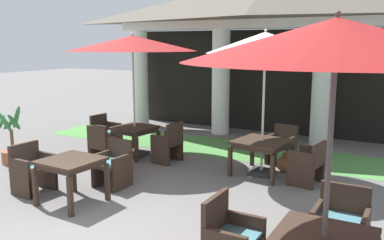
% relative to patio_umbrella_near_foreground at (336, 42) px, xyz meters
% --- Properties ---
extents(background_pavilion, '(9.83, 2.57, 4.34)m').
position_rel_patio_umbrella_near_foreground_xyz_m(background_pavilion, '(-2.95, 7.02, 0.67)').
color(background_pavilion, white).
rests_on(background_pavilion, ground).
extents(lawn_strip, '(11.63, 1.79, 0.01)m').
position_rel_patio_umbrella_near_foreground_xyz_m(lawn_strip, '(-2.95, 5.31, -2.61)').
color(lawn_strip, '#519347').
rests_on(lawn_strip, ground).
extents(patio_umbrella_near_foreground, '(2.90, 2.90, 2.90)m').
position_rel_patio_umbrella_near_foreground_xyz_m(patio_umbrella_near_foreground, '(0.00, 0.00, 0.00)').
color(patio_umbrella_near_foreground, '#2D2D2D').
rests_on(patio_umbrella_near_foreground, ground).
extents(patio_chair_near_foreground_north, '(0.63, 0.59, 0.87)m').
position_rel_patio_umbrella_near_foreground_xyz_m(patio_chair_near_foreground_north, '(0.00, 1.01, -2.20)').
color(patio_chair_near_foreground_north, '#38281E').
rests_on(patio_chair_near_foreground_north, ground).
extents(patio_chair_near_foreground_west, '(0.54, 0.62, 0.91)m').
position_rel_patio_umbrella_near_foreground_xyz_m(patio_chair_near_foreground_west, '(-1.01, 0.00, -2.21)').
color(patio_chair_near_foreground_west, '#38281E').
rests_on(patio_chair_near_foreground_west, ground).
extents(patio_table_mid_left, '(0.92, 0.92, 0.75)m').
position_rel_patio_umbrella_near_foreground_xyz_m(patio_table_mid_left, '(-4.18, 0.72, -1.97)').
color(patio_table_mid_left, '#38281E').
rests_on(patio_table_mid_left, ground).
extents(patio_chair_mid_left_north, '(0.59, 0.55, 0.86)m').
position_rel_patio_umbrella_near_foreground_xyz_m(patio_chair_mid_left_north, '(-4.13, 1.72, -2.22)').
color(patio_chair_mid_left_north, '#38281E').
rests_on(patio_chair_mid_left_north, ground).
extents(patio_chair_mid_left_west, '(0.55, 0.64, 0.87)m').
position_rel_patio_umbrella_near_foreground_xyz_m(patio_chair_mid_left_west, '(-5.17, 0.77, -2.20)').
color(patio_chair_mid_left_west, '#38281E').
rests_on(patio_chair_mid_left_west, ground).
extents(patio_table_mid_right, '(1.11, 1.11, 0.71)m').
position_rel_patio_umbrella_near_foreground_xyz_m(patio_table_mid_right, '(-1.96, 3.70, -2.01)').
color(patio_table_mid_right, '#38281E').
rests_on(patio_table_mid_right, ground).
extents(patio_umbrella_mid_right, '(2.29, 2.29, 2.89)m').
position_rel_patio_umbrella_near_foreground_xyz_m(patio_umbrella_mid_right, '(-1.96, 3.70, -0.02)').
color(patio_umbrella_mid_right, '#2D2D2D').
rests_on(patio_umbrella_mid_right, ground).
extents(patio_chair_mid_right_north, '(0.62, 0.56, 0.85)m').
position_rel_patio_umbrella_near_foreground_xyz_m(patio_chair_mid_right_north, '(-1.84, 4.65, -2.21)').
color(patio_chair_mid_right_north, '#38281E').
rests_on(patio_chair_mid_right_north, ground).
extents(patio_chair_mid_right_east, '(0.60, 0.68, 0.81)m').
position_rel_patio_umbrella_near_foreground_xyz_m(patio_chair_mid_right_east, '(-1.01, 3.57, -2.22)').
color(patio_chair_mid_right_east, '#38281E').
rests_on(patio_chair_mid_right_east, ground).
extents(patio_table_far_back, '(0.93, 0.93, 0.70)m').
position_rel_patio_umbrella_near_foreground_xyz_m(patio_table_far_back, '(-5.06, 3.63, -2.02)').
color(patio_table_far_back, '#38281E').
rests_on(patio_table_far_back, ground).
extents(patio_umbrella_far_back, '(2.93, 2.93, 2.85)m').
position_rel_patio_umbrella_near_foreground_xyz_m(patio_umbrella_far_back, '(-5.06, 3.63, -0.02)').
color(patio_umbrella_far_back, '#2D2D2D').
rests_on(patio_umbrella_far_back, ground).
extents(patio_chair_far_back_south, '(0.61, 0.57, 0.90)m').
position_rel_patio_umbrella_near_foreground_xyz_m(patio_chair_far_back_south, '(-5.15, 2.65, -2.19)').
color(patio_chair_far_back_south, '#38281E').
rests_on(patio_chair_far_back_south, ground).
extents(patio_chair_far_back_east, '(0.54, 0.61, 0.91)m').
position_rel_patio_umbrella_near_foreground_xyz_m(patio_chair_far_back_east, '(-4.08, 3.55, -2.20)').
color(patio_chair_far_back_east, '#38281E').
rests_on(patio_chair_far_back_east, ground).
extents(patio_chair_far_back_west, '(0.60, 0.59, 0.88)m').
position_rel_patio_umbrella_near_foreground_xyz_m(patio_chair_far_back_west, '(-6.04, 3.72, -2.21)').
color(patio_chair_far_back_west, '#38281E').
rests_on(patio_chair_far_back_west, ground).
extents(potted_palm_left_edge, '(0.60, 0.59, 1.29)m').
position_rel_patio_umbrella_near_foreground_xyz_m(potted_palm_left_edge, '(-7.06, 1.82, -2.26)').
color(potted_palm_left_edge, '#995638').
rests_on(potted_palm_left_edge, ground).
extents(terracotta_urn, '(0.29, 0.29, 0.42)m').
position_rel_patio_umbrella_near_foreground_xyz_m(terracotta_urn, '(-1.62, 4.09, -2.45)').
color(terracotta_urn, '#9E5633').
rests_on(terracotta_urn, ground).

